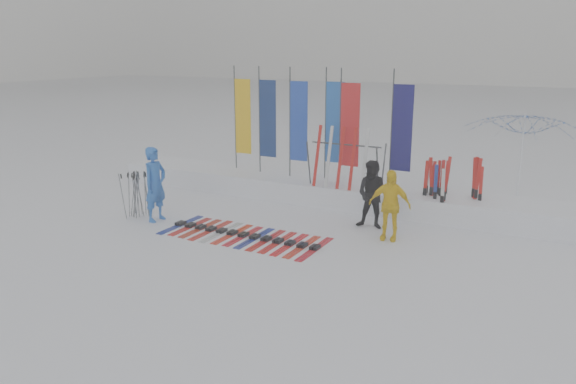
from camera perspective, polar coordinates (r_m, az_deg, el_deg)
The scene contains 11 objects.
ground at distance 12.40m, azimuth -4.31°, elevation -6.01°, with size 120.00×120.00×0.00m, color white.
snow_bank at distance 16.21m, azimuth 4.36°, elevation 0.03°, with size 14.00×1.60×0.60m, color white.
person_blue at distance 14.65m, azimuth -13.33°, elevation 0.77°, with size 0.70×0.46×1.92m, color blue.
person_black at distance 13.84m, azimuth 8.64°, elevation -0.28°, with size 0.82×0.64×1.69m, color black.
person_yellow at distance 13.08m, azimuth 10.28°, elevation -1.31°, with size 0.97×0.40×1.65m, color yellow.
tent_canopy at distance 16.06m, azimuth 22.48°, elevation 2.79°, with size 3.01×3.07×2.77m, color white.
ski_row at distance 13.33m, azimuth -4.54°, elevation -4.38°, with size 3.91×1.69×0.07m.
pole_cluster at distance 15.20m, azimuth -15.08°, elevation -0.26°, with size 0.61×0.67×1.25m.
feather_flags at distance 16.29m, azimuth 2.49°, elevation 7.10°, with size 5.70×0.32×3.20m.
ski_rack at distance 15.38m, azimuth 5.88°, elevation 3.35°, with size 2.04×0.80×1.23m.
upright_skis at distance 14.99m, azimuth 15.76°, elevation 0.20°, with size 1.49×0.97×1.66m.
Camera 1 is at (6.25, -9.80, 4.33)m, focal length 35.00 mm.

